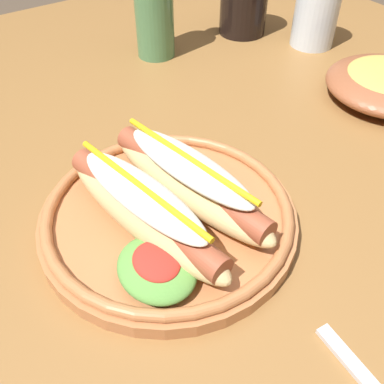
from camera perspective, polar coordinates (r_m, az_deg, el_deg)
The scene contains 4 objects.
dining_table at distance 0.60m, azimuth 11.29°, elevation -3.74°, with size 1.37×1.09×0.74m.
hot_dog_plate at distance 0.45m, azimuth -3.19°, elevation -2.16°, with size 0.27×0.27×0.08m.
soda_cup at distance 0.86m, azimuth 6.71°, elevation 23.34°, with size 0.08×0.08×0.12m, color black.
extra_cup at distance 0.84m, azimuth 15.73°, elevation 21.38°, with size 0.07×0.07×0.11m, color silver.
Camera 1 is at (0.26, -0.33, 1.08)m, focal length 41.44 mm.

